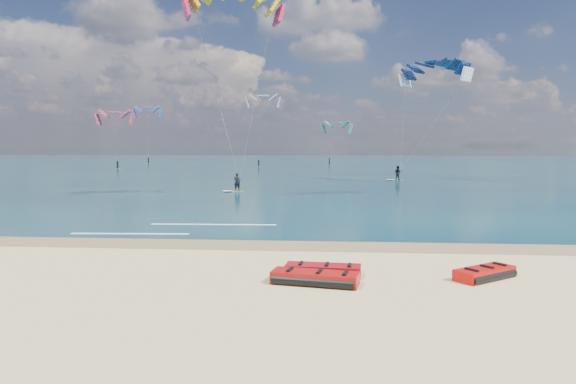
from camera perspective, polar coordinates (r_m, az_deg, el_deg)
The scene contains 10 objects.
ground at distance 58.47m, azimuth -0.96°, elevation 1.09°, with size 320.00×320.00×0.00m, color tan.
wet_sand_strip at distance 22.19m, azimuth -10.28°, elevation -5.69°, with size 320.00×2.40×0.01m, color brown.
sea at distance 122.25m, azimuth 1.95°, elevation 3.22°, with size 320.00×200.00×0.04m, color #0A293C.
packed_kite_left at distance 15.68m, azimuth 3.00°, elevation -10.18°, with size 2.83×1.21×0.44m, color #A30D08, non-canonical shape.
packed_kite_mid at distance 16.70m, azimuth 3.91°, elevation -9.23°, with size 2.61×1.13×0.41m, color #A10B0F, non-canonical shape.
packed_kite_right at distance 17.39m, azimuth 20.99°, elevation -8.99°, with size 2.32×1.14×0.41m, color #C00C08, non-canonical shape.
kitesurfer_main at distance 42.64m, azimuth -5.88°, elevation 11.26°, with size 7.67×9.71×16.94m.
kitesurfer_far at distance 60.72m, azimuth 14.17°, elevation 8.44°, with size 9.99×7.65×14.85m.
shoreline_foam at distance 26.17m, azimuth -12.18°, elevation -3.97°, with size 9.35×3.61×0.01m.
distant_kites at distance 102.50m, azimuth -8.25°, elevation 5.99°, with size 47.92×28.34×13.33m.
Camera 1 is at (5.65, -18.05, 4.15)m, focal length 32.00 mm.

